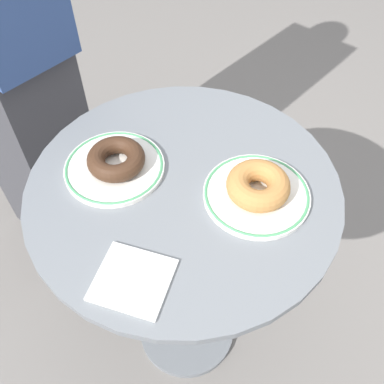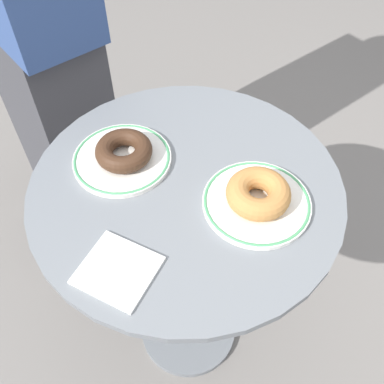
{
  "view_description": "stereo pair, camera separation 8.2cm",
  "coord_description": "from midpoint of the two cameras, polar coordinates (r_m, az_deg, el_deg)",
  "views": [
    {
      "loc": [
        0.08,
        -0.54,
        1.42
      ],
      "look_at": [
        0.02,
        -0.03,
        0.78
      ],
      "focal_mm": 39.93,
      "sensor_mm": 36.0,
      "label": 1
    },
    {
      "loc": [
        0.16,
        -0.53,
        1.42
      ],
      "look_at": [
        0.02,
        -0.03,
        0.78
      ],
      "focal_mm": 39.93,
      "sensor_mm": 36.0,
      "label": 2
    }
  ],
  "objects": [
    {
      "name": "donut_old_fashioned",
      "position": [
        0.81,
        5.98,
        0.73
      ],
      "size": [
        0.14,
        0.14,
        0.04
      ],
      "primitive_type": "torus",
      "rotation": [
        0.0,
        0.0,
        0.16
      ],
      "color": "#BC7F42",
      "rests_on": "plate_right"
    },
    {
      "name": "paper_napkin",
      "position": [
        0.74,
        -11.13,
        -11.64
      ],
      "size": [
        0.14,
        0.14,
        0.01
      ],
      "primitive_type": "cube",
      "rotation": [
        0.0,
        0.0,
        -0.19
      ],
      "color": "white",
      "rests_on": "cafe_table"
    },
    {
      "name": "ground_plane",
      "position": [
        1.53,
        -2.29,
        -18.18
      ],
      "size": [
        7.0,
        7.0,
        0.02
      ],
      "primitive_type": "cube",
      "color": "gray"
    },
    {
      "name": "cafe_table",
      "position": [
        1.04,
        -3.23,
        -7.39
      ],
      "size": [
        0.63,
        0.63,
        0.77
      ],
      "color": "slate",
      "rests_on": "ground"
    },
    {
      "name": "plate_right",
      "position": [
        0.83,
        5.83,
        -0.48
      ],
      "size": [
        0.21,
        0.21,
        0.01
      ],
      "color": "white",
      "rests_on": "cafe_table"
    },
    {
      "name": "donut_chocolate",
      "position": [
        0.88,
        -12.77,
        4.18
      ],
      "size": [
        0.16,
        0.16,
        0.04
      ],
      "primitive_type": "torus",
      "rotation": [
        0.0,
        0.0,
        0.64
      ],
      "color": "#422819",
      "rests_on": "plate_left"
    },
    {
      "name": "plate_left",
      "position": [
        0.89,
        -12.92,
        3.11
      ],
      "size": [
        0.21,
        0.21,
        0.01
      ],
      "color": "white",
      "rests_on": "cafe_table"
    }
  ]
}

